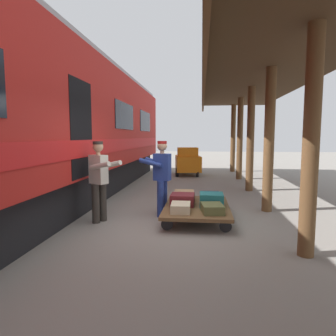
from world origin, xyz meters
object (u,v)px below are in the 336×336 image
train_car (13,124)px  suitcase_navy_fabric (211,197)px  luggage_cart (197,207)px  baggage_tug (188,162)px  suitcase_teal_softside (211,200)px  porter_by_door (99,179)px  porter_in_overalls (161,176)px  suitcase_cream_canvas (181,208)px  suitcase_maroon_trunk (183,200)px  suitcase_olive_duffel (212,208)px  suitcase_tan_vintage (184,195)px

train_car → suitcase_navy_fabric: bearing=-165.9°
luggage_cart → baggage_tug: baggage_tug is taller
luggage_cart → suitcase_teal_softside: suitcase_teal_softside is taller
train_car → porter_by_door: train_car is taller
suitcase_navy_fabric → porter_in_overalls: bearing=19.9°
porter_in_overalls → porter_by_door: 1.38m
suitcase_cream_canvas → baggage_tug: bearing=-88.4°
suitcase_maroon_trunk → porter_in_overalls: (0.49, -0.18, 0.50)m
luggage_cart → suitcase_olive_duffel: suitcase_olive_duffel is taller
suitcase_cream_canvas → suitcase_maroon_trunk: bearing=-90.0°
train_car → baggage_tug: 8.65m
suitcase_maroon_trunk → suitcase_olive_duffel: (-0.63, 0.58, -0.04)m
suitcase_olive_duffel → porter_in_overalls: size_ratio=0.32×
suitcase_teal_softside → suitcase_olive_duffel: bearing=90.0°
suitcase_tan_vintage → suitcase_navy_fabric: bearing=180.0°
suitcase_navy_fabric → suitcase_teal_softside: size_ratio=1.05×
suitcase_olive_duffel → suitcase_teal_softside: bearing=-90.0°
suitcase_tan_vintage → baggage_tug: bearing=-88.1°
baggage_tug → suitcase_navy_fabric: bearing=97.2°
suitcase_cream_canvas → suitcase_maroon_trunk: suitcase_maroon_trunk is taller
suitcase_maroon_trunk → porter_in_overalls: porter_in_overalls is taller
suitcase_cream_canvas → suitcase_olive_duffel: (-0.63, 0.00, -0.00)m
luggage_cart → suitcase_teal_softside: (-0.31, 0.00, 0.18)m
suitcase_teal_softside → suitcase_tan_vintage: size_ratio=0.98×
suitcase_cream_canvas → suitcase_maroon_trunk: (0.00, -0.58, 0.04)m
suitcase_teal_softside → suitcase_maroon_trunk: (0.63, 0.00, -0.01)m
suitcase_cream_canvas → suitcase_tan_vintage: suitcase_tan_vintage is taller
suitcase_teal_softside → porter_by_door: 2.43m
porter_in_overalls → porter_by_door: size_ratio=1.00×
train_car → luggage_cart: 4.29m
suitcase_navy_fabric → porter_in_overalls: size_ratio=0.31×
luggage_cart → suitcase_maroon_trunk: size_ratio=4.15×
porter_by_door → suitcase_teal_softside: bearing=-169.1°
suitcase_tan_vintage → baggage_tug: 6.80m
luggage_cart → suitcase_teal_softside: 0.36m
luggage_cart → baggage_tug: size_ratio=1.16×
suitcase_teal_softside → baggage_tug: (0.85, -7.38, 0.19)m
suitcase_navy_fabric → porter_by_door: (2.34, 1.04, 0.54)m
suitcase_olive_duffel → train_car: bearing=-1.5°
luggage_cart → suitcase_olive_duffel: size_ratio=3.92×
suitcase_navy_fabric → suitcase_cream_canvas: 1.32m
train_car → suitcase_olive_duffel: 4.51m
suitcase_teal_softside → porter_in_overalls: size_ratio=0.30×
suitcase_tan_vintage → suitcase_olive_duffel: size_ratio=0.95×
suitcase_navy_fabric → suitcase_cream_canvas: suitcase_navy_fabric is taller
porter_by_door → suitcase_olive_duffel: bearing=176.8°
train_car → porter_in_overalls: bearing=-168.0°
suitcase_maroon_trunk → baggage_tug: baggage_tug is taller
suitcase_olive_duffel → suitcase_cream_canvas: bearing=0.0°
suitcase_cream_canvas → suitcase_olive_duffel: bearing=180.0°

